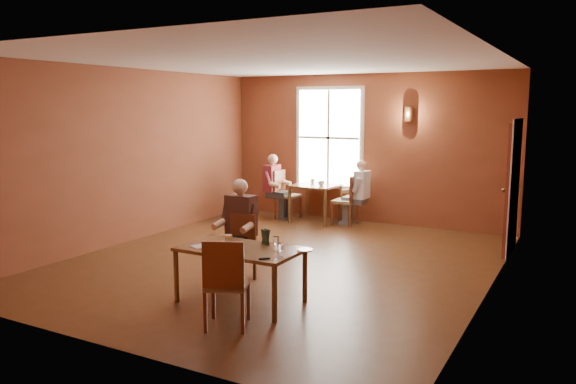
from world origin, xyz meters
The scene contains 29 objects.
ground centered at (0.00, 0.00, 0.00)m, with size 6.00×7.00×0.01m, color brown.
wall_back centered at (0.00, 3.50, 1.50)m, with size 6.00×0.04×3.00m, color brown.
wall_front centered at (0.00, -3.50, 1.50)m, with size 6.00×0.04×3.00m, color brown.
wall_left centered at (-3.00, 0.00, 1.50)m, with size 0.04×7.00×3.00m, color brown.
wall_right centered at (3.00, 0.00, 1.50)m, with size 0.04×7.00×3.00m, color brown.
ceiling centered at (0.00, 0.00, 3.00)m, with size 6.00×7.00×0.04m, color white.
window centered at (-0.80, 3.45, 1.70)m, with size 1.36×0.10×1.96m, color white.
door centered at (2.94, 2.30, 1.05)m, with size 0.12×1.04×2.10m, color maroon.
wall_sconce centered at (0.90, 3.40, 2.20)m, with size 0.16×0.16×0.28m, color brown.
main_table centered at (0.44, -1.80, 0.34)m, with size 1.44×0.81×0.68m, color brown, non-canonical shape.
chair_diner_main centered at (-0.06, -1.15, 0.45)m, with size 0.40×0.40×0.90m, color #4D2D18, non-canonical shape.
diner_main centered at (-0.06, -1.18, 0.66)m, with size 0.53×0.53×1.32m, color black, non-canonical shape.
chair_empty centered at (0.73, -2.50, 0.49)m, with size 0.43×0.43×0.98m, color #5E2A14, non-canonical shape.
plate_food centered at (0.18, -1.79, 0.69)m, with size 0.27×0.27×0.03m, color silver.
sandwich centered at (0.23, -1.75, 0.73)m, with size 0.09×0.08×0.11m, color tan.
goblet_a centered at (0.89, -1.72, 0.77)m, with size 0.07×0.07×0.18m, color white, non-canonical shape.
goblet_b centered at (1.07, -1.94, 0.76)m, with size 0.07×0.07×0.17m, color white, non-canonical shape.
menu_stand centered at (0.62, -1.52, 0.77)m, with size 0.11×0.06×0.19m, color #1A301D.
knife centered at (0.40, -2.07, 0.68)m, with size 0.21×0.02×0.00m, color white.
napkin centered at (-0.02, -1.98, 0.68)m, with size 0.18×0.18×0.01m, color silver.
side_plate centered at (1.17, -1.55, 0.68)m, with size 0.19×0.19×0.01m, color silver.
sunglasses centered at (0.96, -2.10, 0.68)m, with size 0.12×0.04×0.02m, color black.
second_table centered at (-0.88, 3.00, 0.38)m, with size 0.87×0.87×0.77m, color brown, non-canonical shape.
chair_diner_white centered at (-0.23, 3.00, 0.50)m, with size 0.44×0.44×1.00m, color #5D2C1B, non-canonical shape.
diner_white centered at (-0.20, 3.00, 0.63)m, with size 0.51×0.51×1.26m, color white, non-canonical shape.
chair_diner_maroon centered at (-1.53, 3.00, 0.51)m, with size 0.45×0.45×1.02m, color #402315, non-canonical shape.
diner_maroon centered at (-1.56, 3.00, 0.66)m, with size 0.53×0.53×1.31m, color maroon, non-canonical shape.
cup_a centered at (-0.71, 2.91, 0.82)m, with size 0.13×0.13×0.10m, color silver.
cup_b centered at (-1.02, 3.15, 0.81)m, with size 0.10×0.10×0.09m, color white.
Camera 1 is at (4.05, -7.24, 2.34)m, focal length 35.00 mm.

